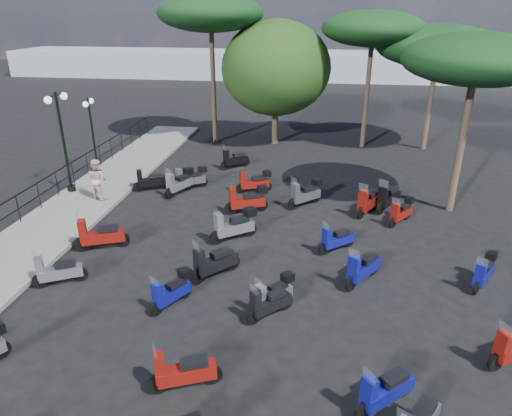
# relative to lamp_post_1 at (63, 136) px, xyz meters

# --- Properties ---
(ground) EXTENTS (120.00, 120.00, 0.00)m
(ground) POSITION_rel_lamp_post_1_xyz_m (7.54, -5.48, -2.67)
(ground) COLOR black
(ground) RESTS_ON ground
(sidewalk) EXTENTS (3.00, 30.00, 0.15)m
(sidewalk) POSITION_rel_lamp_post_1_xyz_m (1.04, -2.48, -2.59)
(sidewalk) COLOR slate
(sidewalk) RESTS_ON ground
(railing) EXTENTS (0.04, 26.04, 1.10)m
(railing) POSITION_rel_lamp_post_1_xyz_m (-0.26, -2.68, -1.77)
(railing) COLOR black
(railing) RESTS_ON sidewalk
(lamp_post_1) EXTENTS (0.45, 1.29, 4.41)m
(lamp_post_1) POSITION_rel_lamp_post_1_xyz_m (0.00, 0.00, 0.00)
(lamp_post_1) COLOR black
(lamp_post_1) RESTS_ON sidewalk
(lamp_post_2) EXTENTS (0.42, 1.10, 3.76)m
(lamp_post_2) POSITION_rel_lamp_post_1_xyz_m (0.17, 2.29, -0.37)
(lamp_post_2) COLOR black
(lamp_post_2) RESTS_ON sidewalk
(pedestrian_far) EXTENTS (1.04, 0.93, 1.77)m
(pedestrian_far) POSITION_rel_lamp_post_1_xyz_m (1.67, -0.70, -1.63)
(pedestrian_far) COLOR #C1A3A6
(pedestrian_far) RESTS_ON sidewalk
(scooter_2) EXTENTS (1.77, 0.94, 1.49)m
(scooter_2) POSITION_rel_lamp_post_1_xyz_m (3.66, -4.72, -2.15)
(scooter_2) COLOR black
(scooter_2) RESTS_ON ground
(scooter_3) EXTENTS (1.46, 0.89, 1.27)m
(scooter_3) POSITION_rel_lamp_post_1_xyz_m (3.40, -7.00, -2.22)
(scooter_3) COLOR black
(scooter_3) RESTS_ON ground
(scooter_4) EXTENTS (1.55, 0.87, 1.32)m
(scooter_4) POSITION_rel_lamp_post_1_xyz_m (3.40, 0.91, -2.21)
(scooter_4) COLOR black
(scooter_4) RESTS_ON ground
(scooter_5) EXTENTS (0.97, 1.63, 1.40)m
(scooter_5) POSITION_rel_lamp_post_1_xyz_m (4.83, 0.71, -2.14)
(scooter_5) COLOR black
(scooter_5) RESTS_ON ground
(scooter_7) EXTENTS (1.57, 0.82, 1.31)m
(scooter_7) POSITION_rel_lamp_post_1_xyz_m (8.32, -10.47, -2.21)
(scooter_7) COLOR black
(scooter_7) RESTS_ON ground
(scooter_8) EXTENTS (0.91, 1.37, 1.21)m
(scooter_8) POSITION_rel_lamp_post_1_xyz_m (7.12, -7.54, -2.21)
(scooter_8) COLOR black
(scooter_8) RESTS_ON ground
(scooter_9) EXTENTS (1.32, 1.43, 1.46)m
(scooter_9) POSITION_rel_lamp_post_1_xyz_m (7.96, -5.92, -2.16)
(scooter_9) COLOR black
(scooter_9) RESTS_ON ground
(scooter_10) EXTENTS (1.46, 1.06, 1.32)m
(scooter_10) POSITION_rel_lamp_post_1_xyz_m (5.16, 1.40, -2.17)
(scooter_10) COLOR black
(scooter_10) RESTS_ON ground
(scooter_11) EXTENTS (1.40, 1.09, 1.33)m
(scooter_11) POSITION_rel_lamp_post_1_xyz_m (6.59, 4.65, -2.20)
(scooter_11) COLOR black
(scooter_11) RESTS_ON ground
(scooter_14) EXTENTS (1.17, 1.14, 1.23)m
(scooter_14) POSITION_rel_lamp_post_1_xyz_m (9.87, -7.67, -2.24)
(scooter_14) COLOR black
(scooter_14) RESTS_ON ground
(scooter_15) EXTENTS (1.57, 1.25, 1.46)m
(scooter_15) POSITION_rel_lamp_post_1_xyz_m (8.10, -3.36, -2.11)
(scooter_15) COLOR black
(scooter_15) RESTS_ON ground
(scooter_16) EXTENTS (1.72, 0.96, 1.46)m
(scooter_16) POSITION_rel_lamp_post_1_xyz_m (8.17, -0.92, -2.12)
(scooter_16) COLOR black
(scooter_16) RESTS_ON ground
(scooter_17) EXTENTS (1.60, 0.80, 1.32)m
(scooter_17) POSITION_rel_lamp_post_1_xyz_m (8.13, 1.36, -2.17)
(scooter_17) COLOR black
(scooter_17) RESTS_ON ground
(scooter_19) EXTENTS (1.33, 1.16, 1.32)m
(scooter_19) POSITION_rel_lamp_post_1_xyz_m (12.59, -10.40, -2.21)
(scooter_19) COLOR black
(scooter_19) RESTS_ON ground
(scooter_20) EXTENTS (1.09, 1.24, 1.20)m
(scooter_20) POSITION_rel_lamp_post_1_xyz_m (9.95, -7.26, -2.21)
(scooter_20) COLOR black
(scooter_20) RESTS_ON ground
(scooter_21) EXTENTS (1.13, 1.49, 1.40)m
(scooter_21) POSITION_rel_lamp_post_1_xyz_m (12.47, -5.57, -2.18)
(scooter_21) COLOR black
(scooter_21) RESTS_ON ground
(scooter_22) EXTENTS (1.40, 1.36, 1.42)m
(scooter_22) POSITION_rel_lamp_post_1_xyz_m (10.49, 0.15, -2.13)
(scooter_22) COLOR black
(scooter_22) RESTS_ON ground
(scooter_23) EXTENTS (1.08, 1.66, 1.48)m
(scooter_23) POSITION_rel_lamp_post_1_xyz_m (13.06, -0.28, -2.15)
(scooter_23) COLOR black
(scooter_23) RESTS_ON ground
(scooter_26) EXTENTS (0.95, 1.35, 1.21)m
(scooter_26) POSITION_rel_lamp_post_1_xyz_m (16.05, -5.23, -2.21)
(scooter_26) COLOR black
(scooter_26) RESTS_ON ground
(scooter_27) EXTENTS (1.26, 1.07, 1.24)m
(scooter_27) POSITION_rel_lamp_post_1_xyz_m (11.72, -3.67, -2.24)
(scooter_27) COLOR black
(scooter_27) RESTS_ON ground
(scooter_28) EXTENTS (1.05, 1.30, 1.22)m
(scooter_28) POSITION_rel_lamp_post_1_xyz_m (14.25, -1.03, -2.21)
(scooter_28) COLOR black
(scooter_28) RESTS_ON ground
(scooter_29) EXTENTS (1.11, 1.66, 1.49)m
(scooter_29) POSITION_rel_lamp_post_1_xyz_m (13.89, 0.23, -2.15)
(scooter_29) COLOR black
(scooter_29) RESTS_ON ground
(broadleaf_tree) EXTENTS (6.41, 6.41, 7.23)m
(broadleaf_tree) POSITION_rel_lamp_post_1_xyz_m (8.16, 9.79, 1.83)
(broadleaf_tree) COLOR #38281E
(broadleaf_tree) RESTS_ON ground
(pine_0) EXTENTS (5.67, 5.67, 7.70)m
(pine_0) POSITION_rel_lamp_post_1_xyz_m (13.50, 9.78, 4.02)
(pine_0) COLOR #38281E
(pine_0) RESTS_ON ground
(pine_1) EXTENTS (6.78, 6.78, 7.01)m
(pine_1) POSITION_rel_lamp_post_1_xyz_m (17.10, 9.82, 3.14)
(pine_1) COLOR #38281E
(pine_1) RESTS_ON ground
(pine_2) EXTENTS (6.06, 6.06, 8.54)m
(pine_2) POSITION_rel_lamp_post_1_xyz_m (4.44, 9.51, 4.79)
(pine_2) COLOR #38281E
(pine_2) RESTS_ON ground
(pine_3) EXTENTS (5.48, 5.48, 6.97)m
(pine_3) POSITION_rel_lamp_post_1_xyz_m (16.47, 0.58, 3.32)
(pine_3) COLOR #38281E
(pine_3) RESTS_ON ground
(distant_hills) EXTENTS (70.00, 8.00, 3.00)m
(distant_hills) POSITION_rel_lamp_post_1_xyz_m (7.54, 39.52, -1.17)
(distant_hills) COLOR gray
(distant_hills) RESTS_ON ground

